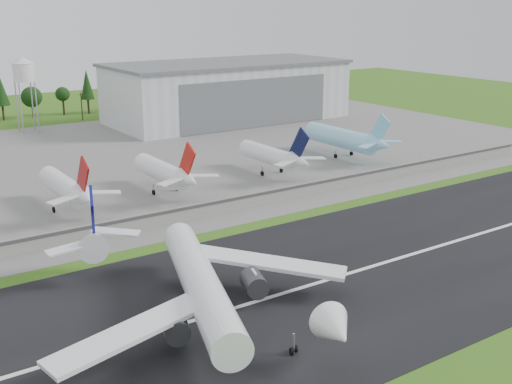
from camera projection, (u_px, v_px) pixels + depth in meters
ground at (361, 302)px, 109.88m from camera, size 600.00×600.00×0.00m
runway at (323, 281)px, 117.81m from camera, size 320.00×60.00×0.10m
runway_centerline at (323, 281)px, 117.80m from camera, size 220.00×1.00×0.02m
apron at (102, 163)px, 205.18m from camera, size 320.00×150.00×0.10m
blast_fence at (202, 210)px, 153.05m from camera, size 240.00×0.61×3.50m
hangar_east at (227, 91)px, 277.62m from camera, size 102.00×47.00×25.20m
water_tower at (23, 70)px, 247.19m from camera, size 8.40×8.40×29.40m
utility_poles at (32, 125)px, 268.74m from camera, size 230.00×3.00×12.00m
treeline at (22, 120)px, 280.65m from camera, size 320.00×16.00×22.00m
main_airliner at (203, 292)px, 102.43m from camera, size 54.29×57.72×18.17m
ground_vehicle at (87, 353)px, 92.35m from camera, size 4.64×2.61×1.23m
parked_jet_red_a at (68, 188)px, 155.52m from camera, size 7.36×31.29×16.50m
parked_jet_red_b at (167, 173)px, 169.86m from camera, size 7.36×31.29×16.51m
parked_jet_navy at (275, 156)px, 188.79m from camera, size 7.36×31.29×16.41m
parked_jet_skyblue at (347, 139)px, 210.35m from camera, size 7.36×37.29×17.00m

